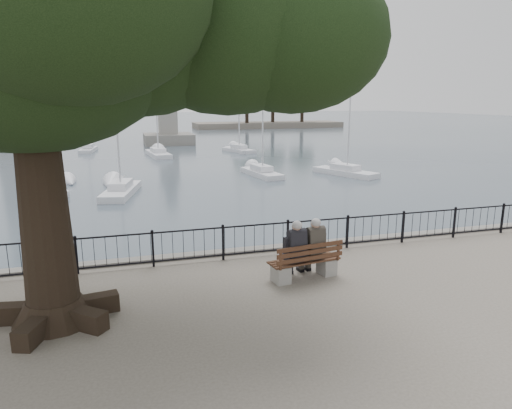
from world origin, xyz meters
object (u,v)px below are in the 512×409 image
object	(u,v)px
person_right	(312,249)
lion_monument	(168,126)
lighthouse	(7,51)
bench	(305,266)
tree	(75,8)
person_left	(293,252)

from	to	relation	value
person_right	lion_monument	world-z (taller)	lion_monument
person_right	lighthouse	bearing A→B (deg)	107.21
bench	person_right	xyz separation A→B (m)	(0.24, 0.15, 0.39)
tree	lion_monument	bearing A→B (deg)	82.79
person_left	lion_monument	distance (m)	49.39
person_right	lighthouse	xyz separation A→B (m)	(-19.00, 61.35, 10.33)
person_right	lighthouse	size ratio (longest dim) A/B	0.06
tree	lighthouse	world-z (taller)	lighthouse
person_left	lighthouse	world-z (taller)	lighthouse
bench	person_left	bearing A→B (deg)	168.14
bench	person_left	xyz separation A→B (m)	(-0.31, 0.07, 0.39)
person_right	tree	world-z (taller)	tree
bench	lighthouse	bearing A→B (deg)	106.96
tree	lighthouse	size ratio (longest dim) A/B	0.41
person_right	lighthouse	distance (m)	65.05
person_left	tree	size ratio (longest dim) A/B	0.14
tree	lighthouse	bearing A→B (deg)	102.42
lion_monument	person_left	bearing A→B (deg)	-91.80
person_right	person_left	bearing A→B (deg)	-171.50
person_right	lion_monument	bearing A→B (deg)	88.84
bench	lighthouse	distance (m)	65.19
person_left	tree	xyz separation A→B (m)	(-4.78, -0.64, 5.54)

